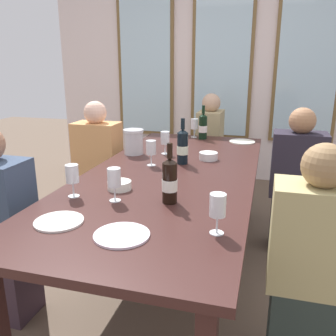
{
  "coord_description": "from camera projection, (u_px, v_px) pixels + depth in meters",
  "views": [
    {
      "loc": [
        0.58,
        -2.13,
        1.43
      ],
      "look_at": [
        0.0,
        -0.07,
        0.79
      ],
      "focal_mm": 38.57,
      "sensor_mm": 36.0,
      "label": 1
    }
  ],
  "objects": [
    {
      "name": "back_wall_with_windows",
      "position": [
        223.0,
        59.0,
        4.26
      ],
      "size": [
        4.25,
        0.1,
        2.9
      ],
      "color": "silver",
      "rests_on": "ground"
    },
    {
      "name": "ground_plane",
      "position": [
        171.0,
        273.0,
        2.52
      ],
      "size": [
        12.0,
        12.0,
        0.0
      ],
      "primitive_type": "plane",
      "color": "brown"
    },
    {
      "name": "wine_glass_3",
      "position": [
        218.0,
        207.0,
        1.46
      ],
      "size": [
        0.07,
        0.07,
        0.17
      ],
      "color": "white",
      "rests_on": "dining_table"
    },
    {
      "name": "white_plate_1",
      "position": [
        59.0,
        221.0,
        1.59
      ],
      "size": [
        0.22,
        0.22,
        0.01
      ],
      "primitive_type": "cylinder",
      "color": "white",
      "rests_on": "dining_table"
    },
    {
      "name": "seated_person_2",
      "position": [
        98.0,
        169.0,
        3.13
      ],
      "size": [
        0.38,
        0.24,
        1.11
      ],
      "color": "#28363C",
      "rests_on": "ground"
    },
    {
      "name": "metal_pitcher",
      "position": [
        134.0,
        142.0,
        2.74
      ],
      "size": [
        0.16,
        0.16,
        0.19
      ],
      "color": "silver",
      "rests_on": "dining_table"
    },
    {
      "name": "seated_person_4",
      "position": [
        210.0,
        149.0,
        3.83
      ],
      "size": [
        0.24,
        0.38,
        1.11
      ],
      "color": "#283837",
      "rests_on": "ground"
    },
    {
      "name": "seated_person_1",
      "position": [
        311.0,
        271.0,
        1.61
      ],
      "size": [
        0.38,
        0.24,
        1.11
      ],
      "color": "#2C3832",
      "rests_on": "ground"
    },
    {
      "name": "wine_glass_4",
      "position": [
        72.0,
        175.0,
        1.87
      ],
      "size": [
        0.07,
        0.07,
        0.17
      ],
      "color": "white",
      "rests_on": "dining_table"
    },
    {
      "name": "wine_bottle_2",
      "position": [
        170.0,
        181.0,
        1.79
      ],
      "size": [
        0.08,
        0.08,
        0.31
      ],
      "color": "black",
      "rests_on": "dining_table"
    },
    {
      "name": "wine_glass_5",
      "position": [
        114.0,
        179.0,
        1.81
      ],
      "size": [
        0.07,
        0.07,
        0.17
      ],
      "color": "white",
      "rests_on": "dining_table"
    },
    {
      "name": "wine_glass_2",
      "position": [
        165.0,
        139.0,
        2.74
      ],
      "size": [
        0.07,
        0.07,
        0.17
      ],
      "color": "white",
      "rests_on": "dining_table"
    },
    {
      "name": "seated_person_3",
      "position": [
        296.0,
        185.0,
        2.72
      ],
      "size": [
        0.38,
        0.24,
        1.11
      ],
      "color": "#282732",
      "rests_on": "ground"
    },
    {
      "name": "wine_glass_0",
      "position": [
        194.0,
        125.0,
        3.34
      ],
      "size": [
        0.07,
        0.07,
        0.17
      ],
      "color": "white",
      "rests_on": "dining_table"
    },
    {
      "name": "white_plate_2",
      "position": [
        242.0,
        142.0,
        3.17
      ],
      "size": [
        0.22,
        0.22,
        0.01
      ],
      "primitive_type": "cylinder",
      "color": "white",
      "rests_on": "dining_table"
    },
    {
      "name": "tasting_bowl_1",
      "position": [
        208.0,
        156.0,
        2.6
      ],
      "size": [
        0.13,
        0.13,
        0.05
      ],
      "primitive_type": "cylinder",
      "color": "white",
      "rests_on": "dining_table"
    },
    {
      "name": "tasting_bowl_0",
      "position": [
        119.0,
        185.0,
        2.0
      ],
      "size": [
        0.13,
        0.13,
        0.05
      ],
      "primitive_type": "cylinder",
      "color": "white",
      "rests_on": "dining_table"
    },
    {
      "name": "wine_glass_1",
      "position": [
        151.0,
        149.0,
        2.43
      ],
      "size": [
        0.07,
        0.07,
        0.17
      ],
      "color": "white",
      "rests_on": "dining_table"
    },
    {
      "name": "white_plate_0",
      "position": [
        122.0,
        235.0,
        1.47
      ],
      "size": [
        0.23,
        0.23,
        0.01
      ],
      "primitive_type": "cylinder",
      "color": "white",
      "rests_on": "dining_table"
    },
    {
      "name": "wine_bottle_1",
      "position": [
        183.0,
        147.0,
        2.48
      ],
      "size": [
        0.08,
        0.08,
        0.32
      ],
      "color": "black",
      "rests_on": "dining_table"
    },
    {
      "name": "wine_bottle_0",
      "position": [
        203.0,
        126.0,
        3.27
      ],
      "size": [
        0.08,
        0.08,
        0.31
      ],
      "color": "black",
      "rests_on": "dining_table"
    },
    {
      "name": "dining_table",
      "position": [
        171.0,
        182.0,
        2.33
      ],
      "size": [
        1.05,
        2.46,
        0.74
      ],
      "color": "#391E1B",
      "rests_on": "ground"
    }
  ]
}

